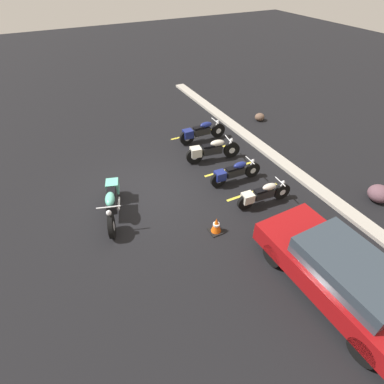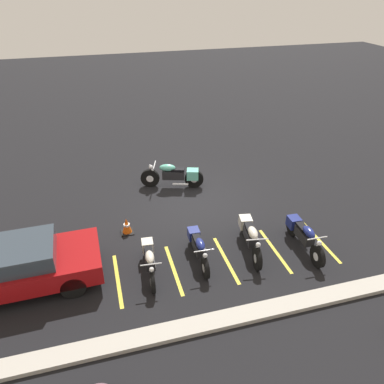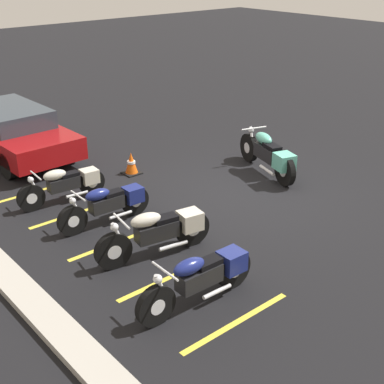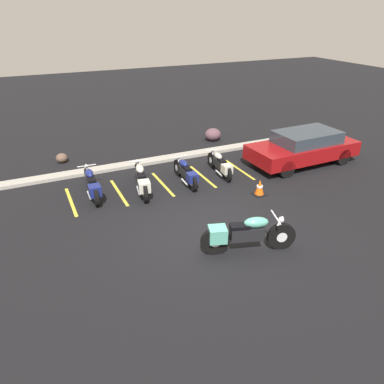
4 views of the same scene
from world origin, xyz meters
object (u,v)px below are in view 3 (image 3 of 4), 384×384
Objects in this scene: car_red at (12,130)px; parked_bike_1 at (160,231)px; parked_bike_0 at (202,277)px; motorcycle_teal_featured at (269,154)px; parked_bike_3 at (66,184)px; traffic_cone at (131,164)px; parked_bike_2 at (109,203)px.

parked_bike_1 is at bearing -2.74° from car_red.
parked_bike_0 is 0.98× the size of parked_bike_1.
motorcycle_teal_featured is at bearing -146.96° from parked_bike_0.
parked_bike_0 is 8.08m from car_red.
parked_bike_3 is 1.99m from traffic_cone.
car_red is 8.09× the size of traffic_cone.
parked_bike_0 is 1.08× the size of parked_bike_2.
motorcycle_teal_featured reaches higher than parked_bike_2.
traffic_cone is at bearing 66.20° from motorcycle_teal_featured.
car_red is at bearing -89.84° from parked_bike_2.
parked_bike_3 is (1.78, 4.43, -0.09)m from motorcycle_teal_featured.
motorcycle_teal_featured is at bearing -131.17° from traffic_cone.
motorcycle_teal_featured is 6.65m from car_red.
motorcycle_teal_featured is at bearing -153.68° from parked_bike_1.
car_red is at bearing -81.78° from parked_bike_1.
parked_bike_3 is 3.67× the size of traffic_cone.
parked_bike_2 reaches higher than traffic_cone.
motorcycle_teal_featured is at bearing 162.61° from parked_bike_3.
parked_bike_2 is (1.61, 0.02, -0.05)m from parked_bike_1.
parked_bike_1 is at bearing -101.95° from parked_bike_0.
motorcycle_teal_featured is at bearing 177.78° from parked_bike_2.
car_red reaches higher than parked_bike_0.
traffic_cone is (3.45, -1.76, -0.21)m from parked_bike_1.
traffic_cone is (0.40, -1.94, -0.16)m from parked_bike_3.
motorcycle_teal_featured is 4.77m from parked_bike_3.
parked_bike_2 is 1.02× the size of parked_bike_3.
parked_bike_3 is (4.60, -0.19, -0.04)m from parked_bike_0.
parked_bike_1 is 1.10× the size of parked_bike_2.
car_red is at bearing 27.56° from traffic_cone.
parked_bike_2 is at bearing -94.70° from parked_bike_0.
motorcycle_teal_featured reaches higher than traffic_cone.
parked_bike_3 is (3.05, 0.18, -0.05)m from parked_bike_1.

